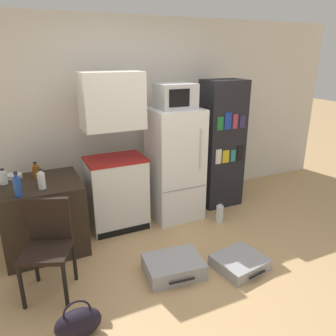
{
  "coord_description": "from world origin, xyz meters",
  "views": [
    {
      "loc": [
        -1.45,
        -2.27,
        2.08
      ],
      "look_at": [
        0.03,
        0.85,
        0.87
      ],
      "focal_mm": 35.0,
      "sensor_mm": 36.0,
      "label": 1
    }
  ],
  "objects": [
    {
      "name": "ground_plane",
      "position": [
        0.0,
        0.0,
        0.0
      ],
      "size": [
        24.0,
        24.0,
        0.0
      ],
      "primitive_type": "plane",
      "color": "tan"
    },
    {
      "name": "wall_back",
      "position": [
        0.2,
        2.0,
        1.27
      ],
      "size": [
        6.4,
        0.1,
        2.55
      ],
      "color": "silver",
      "rests_on": "ground_plane"
    },
    {
      "name": "side_table",
      "position": [
        -1.31,
        1.22,
        0.4
      ],
      "size": [
        0.83,
        0.76,
        0.79
      ],
      "color": "#2D2319",
      "rests_on": "ground_plane"
    },
    {
      "name": "kitchen_hutch",
      "position": [
        -0.43,
        1.36,
        0.87
      ],
      "size": [
        0.7,
        0.5,
        1.9
      ],
      "color": "silver",
      "rests_on": "ground_plane"
    },
    {
      "name": "refrigerator",
      "position": [
        0.35,
        1.32,
        0.72
      ],
      "size": [
        0.63,
        0.59,
        1.45
      ],
      "color": "white",
      "rests_on": "ground_plane"
    },
    {
      "name": "microwave",
      "position": [
        0.35,
        1.31,
        1.6
      ],
      "size": [
        0.45,
        0.37,
        0.3
      ],
      "color": "#B7B7BC",
      "rests_on": "refrigerator"
    },
    {
      "name": "bookshelf",
      "position": [
        1.11,
        1.4,
        0.88
      ],
      "size": [
        0.56,
        0.41,
        1.76
      ],
      "color": "black",
      "rests_on": "ground_plane"
    },
    {
      "name": "bottle_blue_soda",
      "position": [
        -1.52,
        0.92,
        0.9
      ],
      "size": [
        0.07,
        0.07,
        0.25
      ],
      "color": "#1E47A3",
      "rests_on": "side_table"
    },
    {
      "name": "bottle_amber_beer",
      "position": [
        -1.32,
        1.38,
        0.87
      ],
      "size": [
        0.08,
        0.08,
        0.18
      ],
      "color": "brown",
      "rests_on": "side_table"
    },
    {
      "name": "bottle_clear_short",
      "position": [
        -1.65,
        1.33,
        0.86
      ],
      "size": [
        0.08,
        0.08,
        0.17
      ],
      "color": "silver",
      "rests_on": "side_table"
    },
    {
      "name": "bottle_milk_white",
      "position": [
        -1.29,
        1.03,
        0.88
      ],
      "size": [
        0.08,
        0.08,
        0.21
      ],
      "color": "white",
      "rests_on": "side_table"
    },
    {
      "name": "bowl",
      "position": [
        -1.54,
        1.47,
        0.81
      ],
      "size": [
        0.16,
        0.16,
        0.04
      ],
      "color": "silver",
      "rests_on": "side_table"
    },
    {
      "name": "chair",
      "position": [
        -1.33,
        0.49,
        0.52
      ],
      "size": [
        0.52,
        0.52,
        0.87
      ],
      "rotation": [
        0.0,
        0.0,
        -0.38
      ],
      "color": "black",
      "rests_on": "ground_plane"
    },
    {
      "name": "suitcase_large_flat",
      "position": [
        -0.23,
        0.18,
        0.08
      ],
      "size": [
        0.6,
        0.5,
        0.16
      ],
      "rotation": [
        0.0,
        0.0,
        -0.11
      ],
      "color": "#99999E",
      "rests_on": "ground_plane"
    },
    {
      "name": "suitcase_small_flat",
      "position": [
        0.43,
        -0.02,
        0.06
      ],
      "size": [
        0.54,
        0.51,
        0.12
      ],
      "rotation": [
        0.0,
        0.0,
        0.15
      ],
      "color": "#99999E",
      "rests_on": "ground_plane"
    },
    {
      "name": "handbag",
      "position": [
        -1.23,
        -0.19,
        0.12
      ],
      "size": [
        0.36,
        0.2,
        0.33
      ],
      "color": "black",
      "rests_on": "ground_plane"
    },
    {
      "name": "water_bottle_front",
      "position": [
        0.78,
        0.88,
        0.12
      ],
      "size": [
        0.09,
        0.09,
        0.29
      ],
      "color": "silver",
      "rests_on": "ground_plane"
    }
  ]
}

